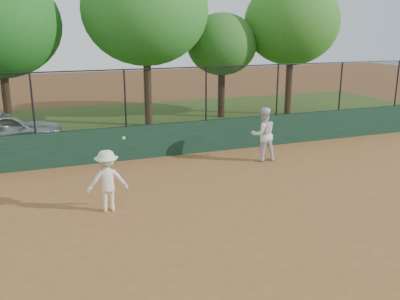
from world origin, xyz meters
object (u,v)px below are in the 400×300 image
object	(u,v)px
parked_car	(1,131)
player_main	(107,181)
tree_2	(145,10)
tree_4	(292,23)
tree_3	(222,45)
player_second	(263,134)

from	to	relation	value
parked_car	player_main	world-z (taller)	player_main
player_main	tree_2	size ratio (longest dim) A/B	0.25
tree_2	tree_4	xyz separation A→B (m)	(7.78, 0.12, -0.51)
tree_3	tree_2	bearing A→B (deg)	-169.73
tree_4	parked_car	bearing A→B (deg)	-169.49
parked_car	player_second	xyz separation A→B (m)	(8.64, -4.64, 0.17)
parked_car	player_second	bearing A→B (deg)	-136.22
player_second	tree_2	size ratio (longest dim) A/B	0.24
player_second	tree_4	bearing A→B (deg)	-123.40
player_main	tree_3	bearing A→B (deg)	53.49
player_main	tree_3	size ratio (longest dim) A/B	0.38
tree_4	tree_3	bearing A→B (deg)	170.34
tree_2	tree_4	bearing A→B (deg)	0.91
parked_car	tree_2	bearing A→B (deg)	-86.58
player_second	player_main	world-z (taller)	player_main
player_second	parked_car	bearing A→B (deg)	-24.36
player_second	player_main	bearing A→B (deg)	27.34
player_main	tree_4	xyz separation A→B (m)	(11.39, 9.81, 4.00)
player_main	tree_2	xyz separation A→B (m)	(3.60, 9.69, 4.51)
parked_car	tree_4	distance (m)	14.96
tree_2	tree_3	bearing A→B (deg)	10.27
parked_car	player_main	size ratio (longest dim) A/B	2.29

